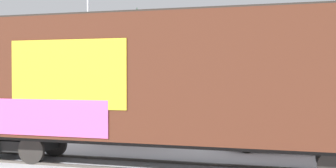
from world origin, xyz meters
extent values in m
plane|color=silver|center=(0.00, 0.00, 0.00)|extent=(260.00, 260.00, 0.00)
cube|color=#4C4742|center=(0.81, 0.72, 0.04)|extent=(59.97, 2.21, 0.08)
cube|color=#472316|center=(0.84, 0.00, 2.82)|extent=(17.28, 3.47, 3.73)
cube|color=#2D2823|center=(0.84, 0.00, 4.80)|extent=(16.33, 0.97, 0.24)
cube|color=gold|center=(-2.00, -1.55, 2.91)|extent=(3.78, 0.16, 2.05)
cube|color=#CC4C8C|center=(-2.81, -1.59, 1.61)|extent=(4.25, 0.18, 1.10)
cube|color=black|center=(0.84, 0.00, 0.85)|extent=(16.89, 2.17, 0.20)
cube|color=black|center=(-4.62, -0.19, 0.51)|extent=(2.14, 1.37, 0.36)
cylinder|color=black|center=(-5.50, 0.50, 0.46)|extent=(0.92, 0.15, 0.92)
cylinder|color=black|center=(-3.75, -0.88, 0.46)|extent=(0.92, 0.15, 0.92)
cylinder|color=black|center=(-3.80, 0.56, 0.46)|extent=(0.92, 0.15, 0.92)
cylinder|color=black|center=(5.47, -0.56, 0.46)|extent=(0.92, 0.15, 0.92)
cylinder|color=black|center=(5.42, 0.88, 0.46)|extent=(0.92, 0.15, 0.92)
cylinder|color=silver|center=(-7.26, 9.27, 4.06)|extent=(0.12, 0.12, 8.11)
cube|color=silver|center=(0.00, 75.01, 5.02)|extent=(137.10, 33.52, 10.05)
cone|color=#193D23|center=(-29.44, 65.72, 12.46)|extent=(2.41, 2.41, 4.82)
cone|color=#193D23|center=(-17.75, 64.63, 12.50)|extent=(2.46, 2.46, 4.91)
cone|color=#193D23|center=(-9.10, 68.43, 12.12)|extent=(2.08, 2.08, 4.15)
cone|color=#193D23|center=(-26.19, 61.69, 12.53)|extent=(2.48, 2.48, 4.97)
cube|color=black|center=(-1.86, 4.89, 0.63)|extent=(4.50, 2.52, 0.63)
cube|color=#2D333D|center=(-1.98, 4.86, 1.25)|extent=(2.47, 1.99, 0.61)
cylinder|color=black|center=(-0.58, 5.98, 0.32)|extent=(0.67, 0.33, 0.64)
cylinder|color=black|center=(-0.28, 4.28, 0.32)|extent=(0.67, 0.33, 0.64)
cylinder|color=black|center=(-3.43, 5.49, 0.32)|extent=(0.67, 0.33, 0.64)
cylinder|color=black|center=(-3.14, 3.79, 0.32)|extent=(0.67, 0.33, 0.64)
cube|color=silver|center=(4.05, 4.48, 0.72)|extent=(4.82, 2.27, 0.79)
cube|color=#2D333D|center=(3.99, 4.47, 1.46)|extent=(2.19, 1.86, 0.71)
cylinder|color=black|center=(5.56, 5.50, 0.32)|extent=(0.66, 0.27, 0.64)
cylinder|color=black|center=(2.38, 5.24, 0.32)|extent=(0.66, 0.27, 0.64)
cylinder|color=black|center=(2.53, 3.45, 0.32)|extent=(0.66, 0.27, 0.64)
camera|label=1|loc=(5.05, -13.09, 2.91)|focal=47.82mm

